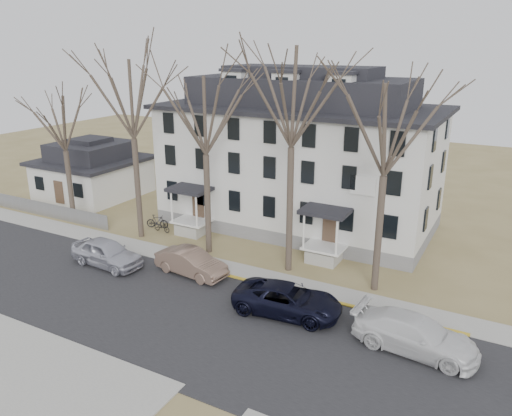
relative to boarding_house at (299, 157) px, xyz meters
The scene contains 18 objects.
ground 18.85m from the boarding_house, 83.64° to the right, with size 120.00×120.00×0.00m, color olive.
main_road 16.96m from the boarding_house, 82.85° to the right, with size 120.00×10.00×0.04m, color #27272A.
far_sidewalk 11.49m from the boarding_house, 78.64° to the right, with size 120.00×2.00×0.08m, color #A09F97.
yellow_curb 13.99m from the boarding_house, 57.18° to the right, with size 14.00×0.25×0.06m, color gold.
boarding_house is the anchor object (origin of this frame).
small_house 20.34m from the boarding_house, behind, with size 8.70×8.70×5.00m.
fence 21.48m from the boarding_house, 156.01° to the right, with size 14.00×0.06×1.20m, color gray.
tree_far_left 13.12m from the boarding_house, 137.82° to the right, with size 8.40×8.40×13.72m.
tree_mid_left 9.66m from the boarding_house, 110.20° to the right, with size 7.80×7.80×12.74m.
tree_center 10.39m from the boarding_house, 69.80° to the right, with size 9.00×9.00×14.70m.
tree_mid_right 12.51m from the boarding_house, 43.81° to the right, with size 7.80×7.80×12.74m.
tree_bungalow 18.17m from the boarding_house, 152.99° to the right, with size 6.60×6.60×10.78m.
car_silver 15.79m from the boarding_house, 119.43° to the right, with size 2.04×5.06×1.72m, color #B9BAC7.
car_tan 12.71m from the boarding_house, 99.40° to the right, with size 1.66×4.76×1.57m, color #765C4E.
car_navy 14.86m from the boarding_house, 68.20° to the right, with size 2.63×5.71×1.59m, color black.
car_white 18.40m from the boarding_house, 48.48° to the right, with size 2.33×5.72×1.66m, color white.
bicycle_left 11.72m from the boarding_house, 140.56° to the right, with size 0.53×1.51×0.79m, color black.
bicycle_right 12.00m from the boarding_house, 145.20° to the right, with size 0.49×1.75×1.05m, color black.
Camera 1 is at (12.90, -16.39, 13.56)m, focal length 35.00 mm.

